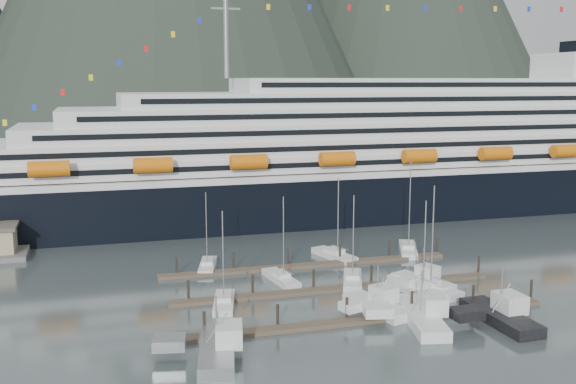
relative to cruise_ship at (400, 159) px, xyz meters
name	(u,v)px	position (x,y,z in m)	size (l,w,h in m)	color
ground	(376,294)	(-30.03, -54.94, -12.04)	(1600.00, 1600.00, 0.00)	#4C595A
cruise_ship	(400,159)	(0.00, 0.00, 0.00)	(210.00, 30.40, 50.30)	black
dock_near	(373,319)	(-34.95, -64.89, -11.73)	(48.18, 2.28, 3.20)	brown
dock_mid	(336,288)	(-34.95, -51.89, -11.73)	(48.18, 2.28, 3.20)	brown
dock_far	(308,265)	(-34.95, -38.89, -11.73)	(48.18, 2.28, 3.20)	brown
sailboat_a	(224,303)	(-51.71, -53.97, -11.61)	(4.65, 9.32, 13.58)	silver
sailboat_b	(281,279)	(-41.34, -45.38, -11.62)	(3.70, 9.76, 13.51)	silver
sailboat_c	(353,280)	(-31.35, -49.25, -11.61)	(6.09, 9.99, 13.92)	silver
sailboat_d	(424,287)	(-22.67, -55.28, -11.60)	(6.89, 12.56, 15.91)	silver
sailboat_e	(208,266)	(-50.70, -35.23, -11.63)	(4.56, 9.41, 12.94)	silver
sailboat_f	(334,255)	(-28.94, -34.95, -11.60)	(5.38, 10.18, 14.41)	silver
sailboat_g	(408,250)	(-15.12, -34.95, -11.59)	(6.84, 11.19, 16.66)	silver
sailboat_h	(418,290)	(-24.25, -56.29, -11.60)	(6.46, 10.22, 13.99)	silver
trawler_a	(215,347)	(-55.81, -69.91, -11.11)	(10.22, 13.96, 7.43)	gray
trawler_b	(377,305)	(-33.07, -61.86, -11.16)	(8.82, 11.02, 6.79)	silver
trawler_c	(419,315)	(-29.47, -66.87, -11.11)	(10.78, 14.85, 7.36)	silver
trawler_d	(499,315)	(-20.07, -69.95, -11.09)	(9.51, 12.87, 7.64)	black
trawler_e	(422,281)	(-22.32, -53.97, -11.20)	(8.61, 10.35, 6.37)	silver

